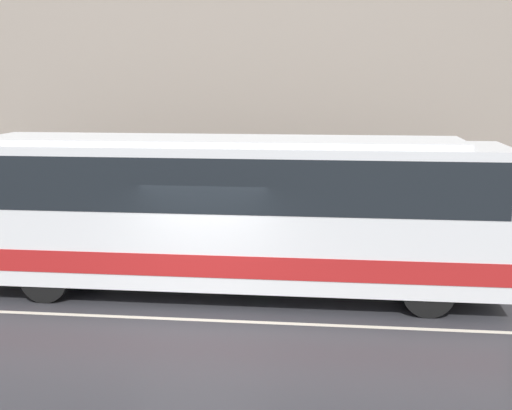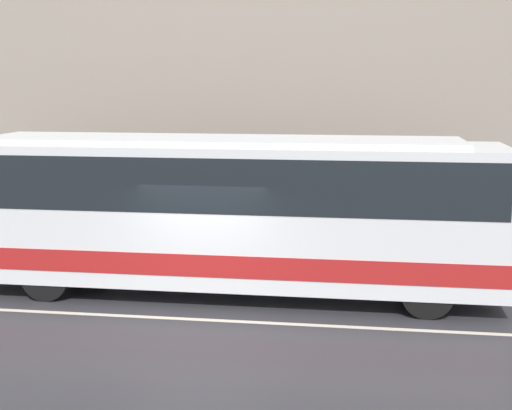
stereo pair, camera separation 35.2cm
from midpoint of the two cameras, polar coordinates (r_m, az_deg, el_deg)
The scene contains 6 objects.
ground_plane at distance 13.82m, azimuth -4.07°, elevation -9.13°, with size 60.00×60.00×0.00m, color #333338.
sidewalk at distance 18.93m, azimuth -0.54°, elevation -3.57°, with size 60.00×2.86×0.17m.
building_facade at distance 19.97m, azimuth 0.15°, elevation 11.67°, with size 60.00×0.35×10.60m.
lane_stripe at distance 13.82m, azimuth -4.07°, elevation -9.11°, with size 54.00×0.14×0.01m.
transit_bus at distance 15.10m, azimuth -2.22°, elevation -0.10°, with size 11.73×2.56×3.33m.
pedestrian_waiting at distance 19.12m, azimuth 1.11°, elevation -0.77°, with size 0.36×0.36×1.68m.
Camera 2 is at (3.03, -12.72, 4.51)m, focal length 50.00 mm.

